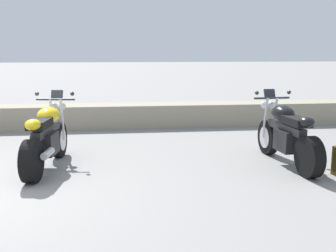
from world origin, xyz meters
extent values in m
cube|color=gray|center=(0.00, 4.80, 0.28)|extent=(36.00, 0.80, 0.55)
cylinder|color=black|center=(1.20, 1.95, 0.31)|extent=(0.22, 0.63, 0.62)
cylinder|color=black|center=(1.02, 0.53, 0.31)|extent=(0.26, 0.64, 0.62)
cylinder|color=silver|center=(1.20, 1.95, 0.31)|extent=(0.21, 0.40, 0.38)
cube|color=black|center=(1.10, 1.19, 0.41)|extent=(0.38, 0.52, 0.34)
cube|color=#2D2D30|center=(1.12, 1.29, 0.61)|extent=(0.28, 1.11, 0.12)
ellipsoid|color=yellow|center=(1.13, 1.44, 0.83)|extent=(0.40, 0.56, 0.26)
cube|color=black|center=(1.07, 0.96, 0.77)|extent=(0.33, 0.59, 0.12)
ellipsoid|color=yellow|center=(1.04, 0.67, 0.81)|extent=(0.25, 0.31, 0.16)
cylinder|color=#2D2D30|center=(1.19, 1.88, 1.03)|extent=(0.66, 0.12, 0.04)
sphere|color=silver|center=(1.14, 2.02, 0.89)|extent=(0.13, 0.13, 0.13)
sphere|color=silver|center=(1.28, 2.01, 0.89)|extent=(0.13, 0.13, 0.13)
cube|color=#26282D|center=(1.20, 1.97, 1.09)|extent=(0.21, 0.12, 0.18)
cylinder|color=silver|center=(1.21, 0.74, 0.36)|extent=(0.16, 0.39, 0.11)
cylinder|color=silver|center=(1.11, 1.93, 0.67)|extent=(0.06, 0.17, 0.73)
cylinder|color=silver|center=(1.28, 1.90, 0.67)|extent=(0.06, 0.17, 0.73)
sphere|color=#2D2D30|center=(0.89, 1.87, 1.13)|extent=(0.07, 0.07, 0.07)
sphere|color=#2D2D30|center=(1.48, 1.80, 1.13)|extent=(0.07, 0.07, 0.07)
cylinder|color=black|center=(4.93, 1.72, 0.31)|extent=(0.19, 0.63, 0.62)
cylinder|color=black|center=(5.04, 0.28, 0.31)|extent=(0.23, 0.63, 0.62)
cylinder|color=silver|center=(4.93, 1.72, 0.31)|extent=(0.19, 0.40, 0.38)
cube|color=black|center=(4.99, 0.95, 0.41)|extent=(0.35, 0.50, 0.34)
cube|color=#2D2D30|center=(4.98, 1.05, 0.61)|extent=(0.22, 1.11, 0.12)
ellipsoid|color=black|center=(4.97, 1.20, 0.83)|extent=(0.38, 0.54, 0.26)
cube|color=black|center=(5.00, 0.72, 0.77)|extent=(0.30, 0.58, 0.12)
ellipsoid|color=black|center=(5.03, 0.42, 0.81)|extent=(0.24, 0.30, 0.16)
cylinder|color=#2D2D30|center=(4.94, 1.64, 1.03)|extent=(0.66, 0.08, 0.04)
sphere|color=silver|center=(4.86, 1.77, 0.89)|extent=(0.13, 0.13, 0.13)
sphere|color=silver|center=(5.00, 1.78, 0.89)|extent=(0.13, 0.13, 0.13)
cube|color=#26282D|center=(4.93, 1.74, 1.09)|extent=(0.21, 0.11, 0.18)
cylinder|color=silver|center=(5.18, 0.53, 0.36)|extent=(0.14, 0.39, 0.11)
cylinder|color=silver|center=(4.84, 1.67, 0.67)|extent=(0.06, 0.17, 0.73)
cylinder|color=silver|center=(5.02, 1.68, 0.67)|extent=(0.06, 0.17, 0.73)
sphere|color=#2D2D30|center=(4.64, 1.58, 1.13)|extent=(0.07, 0.07, 0.07)
sphere|color=#2D2D30|center=(5.24, 1.62, 1.13)|extent=(0.07, 0.07, 0.07)
cube|color=#403513|center=(5.47, 0.33, 0.24)|extent=(0.05, 0.06, 0.37)
camera|label=1|loc=(2.27, -5.38, 1.86)|focal=44.55mm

